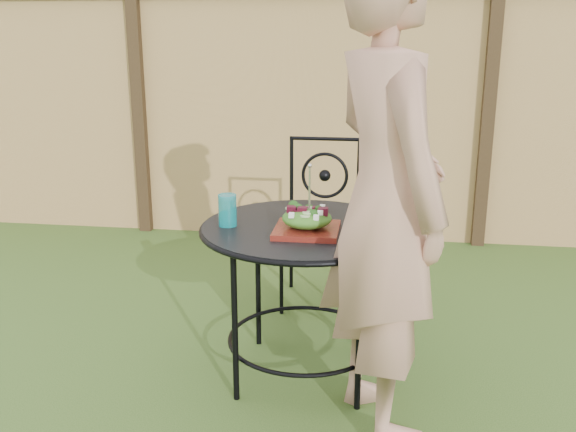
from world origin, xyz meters
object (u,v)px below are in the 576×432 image
at_px(diner, 386,202).
at_px(salad_plate, 307,230).
at_px(patio_table, 304,255).
at_px(patio_chair, 322,218).

xyz_separation_m(diner, salad_plate, (-0.32, 0.23, -0.20)).
distance_m(patio_table, patio_chair, 0.90).
height_order(patio_chair, diner, diner).
relative_size(diner, salad_plate, 6.90).
bearing_deg(salad_plate, patio_table, 102.52).
relative_size(patio_table, patio_chair, 0.97).
xyz_separation_m(patio_table, diner, (0.35, -0.33, 0.35)).
xyz_separation_m(patio_table, patio_chair, (-0.00, 0.90, -0.08)).
bearing_deg(patio_chair, salad_plate, -88.55).
distance_m(patio_table, diner, 0.59).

